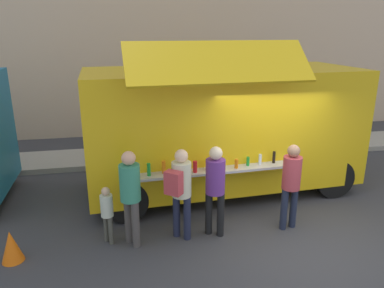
% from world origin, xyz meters
% --- Properties ---
extents(ground_plane, '(60.00, 60.00, 0.00)m').
position_xyz_m(ground_plane, '(0.00, 0.00, 0.00)').
color(ground_plane, '#38383D').
extents(curb_strip, '(28.00, 1.60, 0.15)m').
position_xyz_m(curb_strip, '(-4.74, 5.07, 0.07)').
color(curb_strip, '#9E998E').
rests_on(curb_strip, ground).
extents(food_truck_main, '(6.21, 3.41, 3.51)m').
position_xyz_m(food_truck_main, '(-0.74, 2.45, 1.57)').
color(food_truck_main, gold).
rests_on(food_truck_main, ground).
extents(traffic_cone_orange, '(0.36, 0.36, 0.55)m').
position_xyz_m(traffic_cone_orange, '(-4.94, 0.31, 0.28)').
color(traffic_cone_orange, orange).
rests_on(traffic_cone_orange, ground).
extents(trash_bin, '(0.60, 0.60, 0.98)m').
position_xyz_m(trash_bin, '(2.84, 4.77, 0.49)').
color(trash_bin, '#2B6235').
rests_on(trash_bin, ground).
extents(customer_front_ordering, '(0.35, 0.35, 1.73)m').
position_xyz_m(customer_front_ordering, '(-1.43, 0.47, 1.04)').
color(customer_front_ordering, black).
rests_on(customer_front_ordering, ground).
extents(customer_mid_with_backpack, '(0.52, 0.54, 1.72)m').
position_xyz_m(customer_mid_with_backpack, '(-2.08, 0.45, 1.05)').
color(customer_mid_with_backpack, '#1D223A').
rests_on(customer_mid_with_backpack, ground).
extents(customer_rear_waiting, '(0.36, 0.36, 1.76)m').
position_xyz_m(customer_rear_waiting, '(-2.95, 0.45, 1.05)').
color(customer_rear_waiting, '#484442').
rests_on(customer_rear_waiting, ground).
extents(customer_extra_browsing, '(0.35, 0.34, 1.69)m').
position_xyz_m(customer_extra_browsing, '(0.03, 0.42, 1.01)').
color(customer_extra_browsing, '#1D2439').
rests_on(customer_extra_browsing, ground).
extents(child_near_queue, '(0.22, 0.22, 1.09)m').
position_xyz_m(child_near_queue, '(-3.38, 0.57, 0.65)').
color(child_near_queue, '#494940').
rests_on(child_near_queue, ground).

